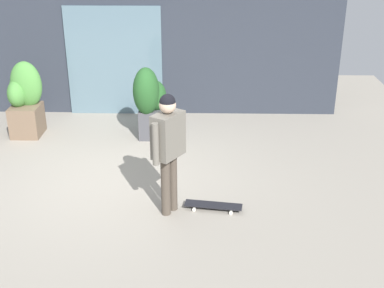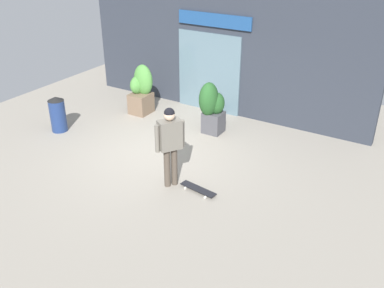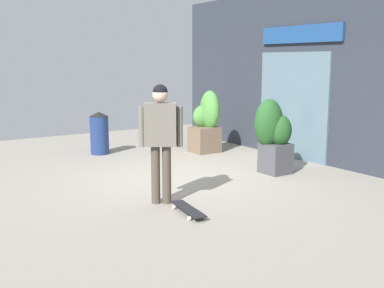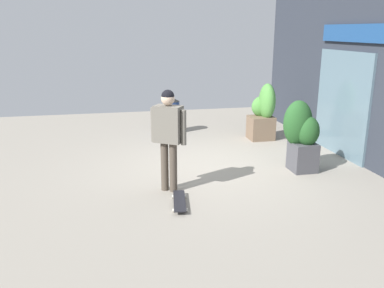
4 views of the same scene
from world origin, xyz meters
TOP-DOWN VIEW (x-y plane):
  - ground_plane at (0.00, 0.00)m, footprint 12.00×12.00m
  - building_facade at (-0.01, 3.14)m, footprint 8.53×0.31m
  - skateboarder at (1.03, -0.98)m, footprint 0.47×0.55m
  - skateboard at (1.65, -0.92)m, footprint 0.84×0.31m
  - planter_box_left at (0.51, 1.67)m, footprint 0.59×0.64m
  - planter_box_right at (-1.88, 1.85)m, footprint 0.63×0.64m

SIDE VIEW (x-z plane):
  - ground_plane at x=0.00m, z-range 0.00..0.00m
  - skateboard at x=1.65m, z-range 0.02..0.10m
  - planter_box_right at x=-1.88m, z-range 0.00..1.40m
  - planter_box_left at x=0.51m, z-range 0.04..1.42m
  - skateboarder at x=1.03m, z-range 0.20..1.94m
  - building_facade at x=-0.01m, z-range -0.02..3.54m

